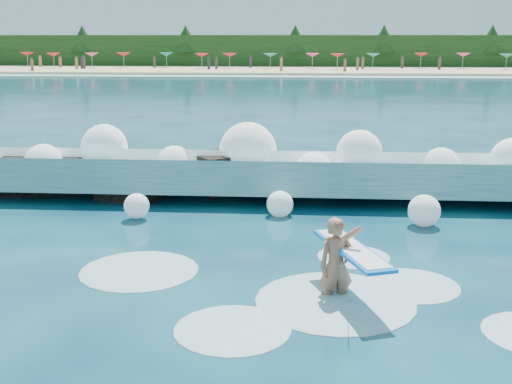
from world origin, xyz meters
TOP-DOWN VIEW (x-y plane):
  - ground at (0.00, 0.00)m, footprint 200.00×200.00m
  - beach at (0.00, 78.00)m, footprint 140.00×20.00m
  - wet_band at (0.00, 67.00)m, footprint 140.00×5.00m
  - treeline at (0.00, 88.00)m, footprint 140.00×4.00m
  - breaking_wave at (1.56, 6.55)m, footprint 19.93×3.03m
  - rock_cluster at (-2.92, 6.71)m, footprint 8.39×3.40m
  - surfer_with_board at (3.29, -1.25)m, footprint 1.40×2.99m
  - wave_spray at (1.64, 6.43)m, footprint 15.14×4.79m
  - surf_foam at (2.57, -1.15)m, footprint 9.38×5.60m
  - beach_umbrellas at (0.26, 79.79)m, footprint 111.20×6.33m
  - beachgoers at (-5.82, 76.41)m, footprint 94.69×12.71m

SIDE VIEW (x-z plane):
  - ground at x=0.00m, z-range 0.00..0.00m
  - surf_foam at x=2.57m, z-range -0.07..0.07m
  - wet_band at x=0.00m, z-range 0.00..0.08m
  - beach at x=0.00m, z-range 0.00..0.40m
  - rock_cluster at x=-2.92m, z-range -0.26..1.15m
  - breaking_wave at x=1.56m, z-range -0.26..1.46m
  - surfer_with_board at x=3.29m, z-range -0.24..1.60m
  - beachgoers at x=-5.82m, z-range 0.16..2.10m
  - wave_spray at x=1.64m, z-range 0.04..2.25m
  - beach_umbrellas at x=0.26m, z-range 2.00..2.50m
  - treeline at x=0.00m, z-range 0.00..5.00m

